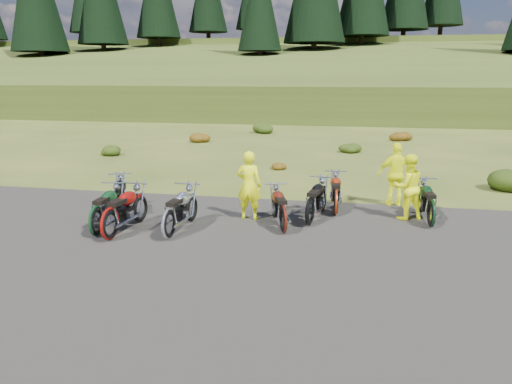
% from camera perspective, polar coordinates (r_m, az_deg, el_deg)
% --- Properties ---
extents(ground, '(300.00, 300.00, 0.00)m').
position_cam_1_polar(ground, '(12.24, -2.48, -5.41)').
color(ground, '#364717').
rests_on(ground, ground).
extents(gravel_pad, '(20.00, 12.00, 0.04)m').
position_cam_1_polar(gravel_pad, '(10.43, -5.11, -8.87)').
color(gravel_pad, black).
rests_on(gravel_pad, ground).
extents(hill_slope, '(300.00, 45.97, 9.37)m').
position_cam_1_polar(hill_slope, '(61.44, 8.79, 9.56)').
color(hill_slope, '#364316').
rests_on(hill_slope, ground).
extents(hill_plateau, '(300.00, 90.00, 9.17)m').
position_cam_1_polar(hill_plateau, '(121.35, 10.17, 11.33)').
color(hill_plateau, '#364316').
rests_on(hill_plateau, ground).
extents(shrub_1, '(1.03, 1.03, 0.61)m').
position_cam_1_polar(shrub_1, '(25.75, -16.38, 4.73)').
color(shrub_1, '#24350D').
rests_on(shrub_1, ground).
extents(shrub_2, '(1.30, 1.30, 0.77)m').
position_cam_1_polar(shrub_2, '(29.48, -6.58, 6.37)').
color(shrub_2, '#5F2F0B').
rests_on(shrub_2, ground).
extents(shrub_3, '(1.56, 1.56, 0.92)m').
position_cam_1_polar(shrub_3, '(33.88, 0.90, 7.49)').
color(shrub_3, '#24350D').
rests_on(shrub_3, ground).
extents(shrub_4, '(0.77, 0.77, 0.45)m').
position_cam_1_polar(shrub_4, '(21.03, 2.41, 3.20)').
color(shrub_4, '#5F2F0B').
rests_on(shrub_4, ground).
extents(shrub_5, '(1.03, 1.03, 0.61)m').
position_cam_1_polar(shrub_5, '(26.01, 10.60, 5.13)').
color(shrub_5, '#24350D').
rests_on(shrub_5, ground).
extents(shrub_6, '(1.30, 1.30, 0.77)m').
position_cam_1_polar(shrub_6, '(31.36, 16.10, 6.36)').
color(shrub_6, '#5F2F0B').
rests_on(shrub_6, ground).
extents(motorcycle_0, '(1.53, 2.21, 1.11)m').
position_cam_1_polar(motorcycle_0, '(14.21, -15.12, -3.20)').
color(motorcycle_0, black).
rests_on(motorcycle_0, ground).
extents(motorcycle_1, '(0.91, 2.30, 1.18)m').
position_cam_1_polar(motorcycle_1, '(12.62, -16.24, -5.37)').
color(motorcycle_1, maroon).
rests_on(motorcycle_1, ground).
extents(motorcycle_2, '(0.85, 2.18, 1.12)m').
position_cam_1_polar(motorcycle_2, '(13.04, -17.67, -4.87)').
color(motorcycle_2, '#0E3317').
rests_on(motorcycle_2, ground).
extents(motorcycle_3, '(0.86, 2.24, 1.15)m').
position_cam_1_polar(motorcycle_3, '(12.37, -9.85, -5.40)').
color(motorcycle_3, silver).
rests_on(motorcycle_3, ground).
extents(motorcycle_4, '(1.29, 2.13, 1.06)m').
position_cam_1_polar(motorcycle_4, '(12.64, 3.13, -4.80)').
color(motorcycle_4, '#4D160C').
rests_on(motorcycle_4, ground).
extents(motorcycle_5, '(1.05, 2.23, 1.12)m').
position_cam_1_polar(motorcycle_5, '(13.31, 6.12, -3.93)').
color(motorcycle_5, black).
rests_on(motorcycle_5, ground).
extents(motorcycle_6, '(0.83, 2.11, 1.08)m').
position_cam_1_polar(motorcycle_6, '(14.38, 9.06, -2.69)').
color(motorcycle_6, maroon).
rests_on(motorcycle_6, ground).
extents(motorcycle_7, '(0.84, 2.14, 1.10)m').
position_cam_1_polar(motorcycle_7, '(13.88, 19.29, -3.89)').
color(motorcycle_7, black).
rests_on(motorcycle_7, ground).
extents(person_middle, '(0.73, 0.51, 1.89)m').
position_cam_1_polar(person_middle, '(13.59, -0.80, 0.65)').
color(person_middle, '#E1EB0C').
rests_on(person_middle, ground).
extents(person_right_a, '(1.07, 0.96, 1.80)m').
position_cam_1_polar(person_right_a, '(14.21, 16.93, 0.45)').
color(person_right_a, '#E1EB0C').
rests_on(person_right_a, ground).
extents(person_right_b, '(1.19, 0.66, 1.92)m').
position_cam_1_polar(person_right_b, '(15.60, 15.72, 1.85)').
color(person_right_b, '#E1EB0C').
rests_on(person_right_b, ground).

